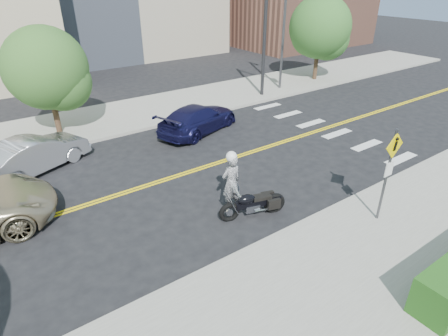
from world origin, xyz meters
TOP-DOWN VIEW (x-y plane):
  - ground_plane at (0.00, 0.00)m, footprint 120.00×120.00m
  - sidewalk_near at (0.00, -7.50)m, footprint 60.00×5.00m
  - sidewalk_far at (0.00, 7.50)m, footprint 60.00×5.00m
  - lamp_post at (12.00, 6.50)m, footprint 0.16×0.16m
  - traffic_light at (10.00, 5.08)m, footprint 0.28×4.50m
  - pedestrian_sign at (4.20, -6.31)m, footprint 0.78×0.08m
  - motorcyclist at (0.92, -3.00)m, footprint 0.73×0.50m
  - motorcycle at (1.24, -3.76)m, footprint 2.28×1.25m
  - parked_car_silver at (-3.71, 3.67)m, footprint 4.49×3.01m
  - parked_car_blue at (3.66, 3.40)m, footprint 4.99×3.31m
  - tree_far_a at (-2.04, 6.95)m, footprint 3.69×3.69m
  - tree_far_b at (15.61, 6.72)m, footprint 4.18×4.18m

SIDE VIEW (x-z plane):
  - ground_plane at x=0.00m, z-range 0.00..0.00m
  - sidewalk_near at x=0.00m, z-range 0.00..0.15m
  - sidewalk_far at x=0.00m, z-range 0.00..0.15m
  - motorcycle at x=1.24m, z-range 0.00..1.33m
  - parked_car_blue at x=3.66m, z-range 0.00..1.34m
  - parked_car_silver at x=-3.71m, z-range 0.00..1.40m
  - motorcyclist at x=0.92m, z-range 0.00..2.09m
  - pedestrian_sign at x=4.20m, z-range 0.46..3.46m
  - tree_far_a at x=-2.04m, z-range 0.67..5.72m
  - tree_far_b at x=15.61m, z-range 0.79..6.57m
  - lamp_post at x=12.00m, z-range 0.15..8.15m
  - traffic_light at x=10.00m, z-range 1.17..8.17m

